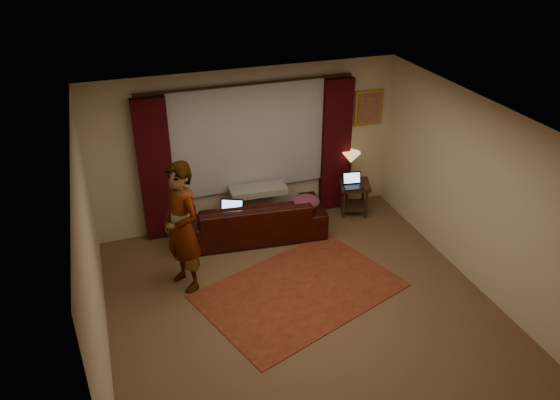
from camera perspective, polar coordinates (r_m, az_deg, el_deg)
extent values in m
cube|color=brown|center=(7.47, 2.30, -11.13)|extent=(5.00, 5.00, 0.01)
cube|color=silver|center=(6.14, 2.77, 7.89)|extent=(5.00, 5.00, 0.02)
cube|color=beige|center=(8.83, -3.37, 5.45)|extent=(5.00, 0.02, 2.60)
cube|color=beige|center=(4.96, 13.43, -16.78)|extent=(5.00, 0.02, 2.60)
cube|color=beige|center=(6.37, -19.08, -6.19)|extent=(0.02, 5.00, 2.60)
cube|color=beige|center=(7.87, 19.75, 0.67)|extent=(0.02, 5.00, 2.60)
cube|color=#A1A2A9|center=(8.70, -3.29, 6.51)|extent=(2.50, 0.05, 1.80)
cube|color=#32050B|center=(8.54, -12.87, 3.02)|extent=(0.50, 0.14, 2.30)
cube|color=#32050B|center=(9.26, 5.85, 5.68)|extent=(0.50, 0.14, 2.30)
cylinder|color=black|center=(8.36, -3.37, 11.98)|extent=(0.04, 0.04, 3.40)
cube|color=#B7912F|center=(9.37, 9.21, 9.49)|extent=(0.50, 0.04, 0.60)
imported|color=black|center=(8.70, -2.90, -1.10)|extent=(2.38, 1.22, 0.92)
cube|color=gray|center=(8.72, -2.34, 2.50)|extent=(0.94, 0.42, 0.11)
ellipsoid|color=brown|center=(8.68, 2.51, -0.30)|extent=(0.61, 0.51, 0.22)
cube|color=maroon|center=(7.73, 2.10, -9.43)|extent=(3.09, 2.55, 0.01)
cube|color=black|center=(9.50, 7.71, 0.23)|extent=(0.63, 0.63, 0.57)
imported|color=gray|center=(7.43, -10.21, -2.88)|extent=(0.73, 0.73, 1.89)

